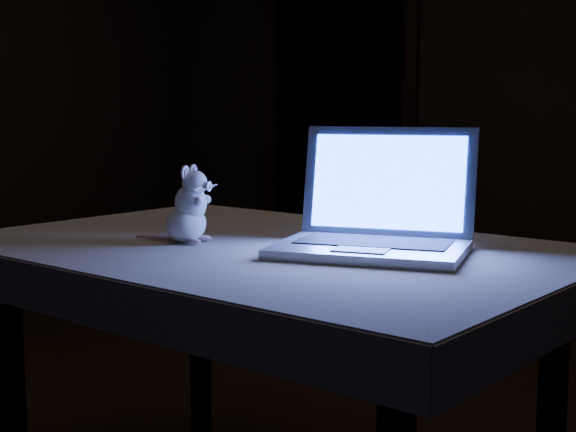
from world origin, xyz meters
The scene contains 6 objects.
back_wall centered at (0.00, 2.50, 1.30)m, with size 4.50×0.04×2.60m, color black.
doorway centered at (-1.10, 2.50, 1.06)m, with size 1.06×0.36×2.13m, color black, non-canonical shape.
table centered at (0.17, -0.55, 0.37)m, with size 1.39×0.90×0.75m, color black, non-canonical shape.
tablecloth centered at (0.15, -0.57, 0.70)m, with size 1.50×1.01×0.11m, color beige, non-canonical shape.
laptop centered at (0.45, -0.56, 0.90)m, with size 0.43×0.38×0.29m, color silver, non-canonical shape.
plush_mouse centered at (-0.02, -0.63, 0.85)m, with size 0.14×0.14×0.19m, color white, non-canonical shape.
Camera 1 is at (1.20, -2.30, 1.09)m, focal length 52.00 mm.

